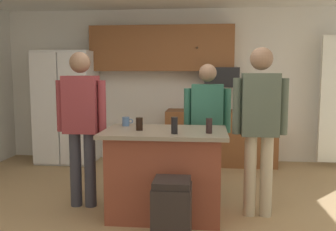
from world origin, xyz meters
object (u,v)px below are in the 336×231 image
Objects in this scene: refrigerator at (67,107)px; person_elder_center at (260,119)px; kitchen_island at (165,173)px; person_guest_by_door at (81,118)px; mug_blue_stoneware at (126,121)px; glass_dark_ale at (139,124)px; tumbler_amber at (174,125)px; microwave_over_range at (221,77)px; person_host_foreground at (207,121)px; trash_bin at (172,213)px; glass_short_whisky at (209,126)px.

person_elder_center is at bearing -36.17° from refrigerator.
person_guest_by_door is (-0.97, 0.18, 0.55)m from kitchen_island.
kitchen_island is (1.93, -2.23, -0.47)m from refrigerator.
glass_dark_ale is at bearing -55.21° from mug_blue_stoneware.
tumbler_amber reaches higher than glass_dark_ale.
microwave_over_range is 0.43× the size of kitchen_island.
person_host_foreground is at bearing 30.46° from person_guest_by_door.
refrigerator is 3.62m from person_elder_center.
kitchen_island is 2.12× the size of trash_bin.
glass_short_whisky is at bearing 11.67° from tumbler_amber.
glass_short_whisky is (0.46, -0.15, 0.53)m from kitchen_island.
tumbler_amber reaches higher than glass_short_whisky.
person_guest_by_door is at bearing -127.07° from microwave_over_range.
tumbler_amber reaches higher than trash_bin.
refrigerator is 1.07× the size of person_guest_by_door.
person_host_foreground is (-0.23, -1.66, -0.51)m from microwave_over_range.
tumbler_amber is at bearing -168.33° from glass_short_whisky.
microwave_over_range is 0.32× the size of person_guest_by_door.
person_host_foreground is at bearing 77.70° from trash_bin.
person_guest_by_door is 2.88× the size of trash_bin.
kitchen_island is 0.74m from mug_blue_stoneware.
kitchen_island is at bearing 162.42° from glass_short_whisky.
person_host_foreground is 10.71× the size of glass_short_whisky.
refrigerator is 13.86× the size of glass_dark_ale.
mug_blue_stoneware reaches higher than kitchen_island.
refrigerator reaches higher than glass_dark_ale.
glass_dark_ale is (-0.71, -0.73, 0.06)m from person_host_foreground.
person_host_foreground is at bearing 25.21° from mug_blue_stoneware.
glass_dark_ale reaches higher than trash_bin.
person_guest_by_door is at bearing 159.77° from tumbler_amber.
refrigerator reaches higher than glass_short_whisky.
glass_dark_ale is 0.42m from tumbler_amber.
trash_bin is (-0.53, -3.05, -1.15)m from microwave_over_range.
mug_blue_stoneware is at bearing -11.94° from person_elder_center.
person_elder_center is 14.47× the size of mug_blue_stoneware.
microwave_over_range is 2.43m from mug_blue_stoneware.
person_elder_center is at bearing 19.91° from tumbler_amber.
person_host_foreground is 1.02m from glass_dark_ale.
tumbler_amber is at bearing 92.57° from trash_bin.
refrigerator is at bearing -90.46° from person_host_foreground.
refrigerator is at bearing 126.21° from glass_dark_ale.
mug_blue_stoneware is at bearing -53.58° from refrigerator.
trash_bin is at bearing -120.13° from glass_short_whisky.
person_elder_center is 1.96m from person_guest_by_door.
person_elder_center is at bearing 5.75° from kitchen_island.
glass_dark_ale is 1.04m from trash_bin.
person_elder_center is at bearing 24.84° from glass_short_whisky.
refrigerator is 1.15× the size of person_host_foreground.
microwave_over_range is at bearing 80.11° from trash_bin.
kitchen_island is 0.74× the size of person_guest_by_door.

